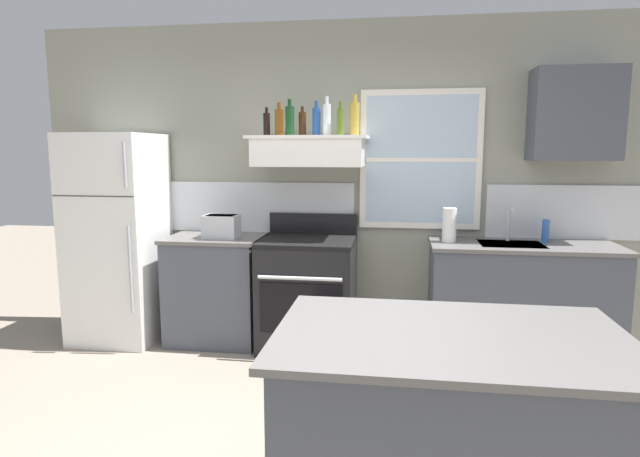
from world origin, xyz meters
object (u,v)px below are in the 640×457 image
stove_range (308,292)px  bottle_amber_wine (279,122)px  bottle_champagne_gold_foil (354,118)px  bottle_dark_green_wine (290,120)px  bottle_brown_stout (302,124)px  bottle_clear_tall (327,119)px  refrigerator (118,238)px  bottle_blue_liqueur (317,121)px  bottle_balsamic_dark (267,124)px  dish_soap_bottle (546,231)px  kitchen_island (447,439)px  toaster (221,226)px  bottle_olive_oil_square (340,121)px  paper_towel_roll (449,225)px

stove_range → bottle_amber_wine: size_ratio=4.06×
bottle_amber_wine → bottle_champagne_gold_foil: (0.62, -0.02, 0.02)m
bottle_dark_green_wine → bottle_brown_stout: size_ratio=1.22×
bottle_amber_wine → bottle_clear_tall: (0.40, -0.05, 0.02)m
refrigerator → bottle_champagne_gold_foil: bottle_champagne_gold_foil is taller
bottle_blue_liqueur → bottle_clear_tall: bottle_clear_tall is taller
bottle_balsamic_dark → stove_range: bearing=-19.3°
bottle_dark_green_wine → bottle_blue_liqueur: (0.21, 0.05, -0.00)m
bottle_dark_green_wine → dish_soap_bottle: bearing=2.4°
bottle_champagne_gold_foil → kitchen_island: bearing=-75.5°
bottle_blue_liqueur → bottle_dark_green_wine: bearing=-165.6°
bottle_champagne_gold_foil → bottle_balsamic_dark: bearing=178.5°
toaster → bottle_balsamic_dark: bottle_balsamic_dark is taller
toaster → bottle_balsamic_dark: bearing=24.9°
bottle_dark_green_wine → dish_soap_bottle: (2.03, 0.09, -0.87)m
toaster → bottle_clear_tall: bearing=7.8°
bottle_clear_tall → bottle_champagne_gold_foil: 0.22m
stove_range → bottle_dark_green_wine: bottle_dark_green_wine is taller
toaster → bottle_champagne_gold_foil: (1.08, 0.15, 0.87)m
toaster → stove_range: 0.90m
bottle_dark_green_wine → bottle_champagne_gold_foil: (0.52, 0.06, 0.01)m
bottle_dark_green_wine → kitchen_island: 2.81m
bottle_olive_oil_square → kitchen_island: bottle_olive_oil_square is taller
stove_range → bottle_brown_stout: bearing=116.5°
toaster → bottle_brown_stout: (0.66, 0.16, 0.84)m
stove_range → dish_soap_bottle: bearing=4.2°
bottle_dark_green_wine → bottle_olive_oil_square: (0.41, 0.00, -0.01)m
bottle_balsamic_dark → dish_soap_bottle: bottle_balsamic_dark is taller
toaster → bottle_champagne_gold_foil: bearing=7.7°
bottle_clear_tall → refrigerator: bearing=-176.8°
stove_range → bottle_blue_liqueur: bottle_blue_liqueur is taller
bottle_brown_stout → bottle_amber_wine: bearing=179.5°
bottle_brown_stout → kitchen_island: 2.82m
bottle_brown_stout → dish_soap_bottle: size_ratio=1.31×
bottle_amber_wine → kitchen_island: bottle_amber_wine is taller
paper_towel_roll → dish_soap_bottle: 0.76m
toaster → bottle_amber_wine: 0.98m
bottle_blue_liqueur → kitchen_island: size_ratio=0.20×
bottle_amber_wine → bottle_brown_stout: size_ratio=1.14×
kitchen_island → dish_soap_bottle: bearing=67.4°
bottle_amber_wine → stove_range: bearing=-26.0°
refrigerator → dish_soap_bottle: bearing=2.6°
bottle_balsamic_dark → bottle_champagne_gold_foil: bottle_champagne_gold_foil is taller
stove_range → bottle_champagne_gold_foil: size_ratio=3.37×
toaster → paper_towel_roll: size_ratio=1.10×
bottle_olive_oil_square → bottle_amber_wine: bearing=172.0°
refrigerator → bottle_amber_wine: bearing=6.0°
bottle_amber_wine → paper_towel_roll: bottle_amber_wine is taller
stove_range → refrigerator: bearing=-179.2°
kitchen_island → bottle_blue_liqueur: bearing=111.7°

